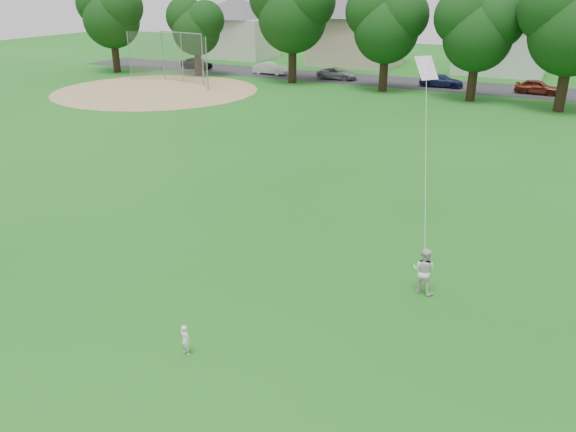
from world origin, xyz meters
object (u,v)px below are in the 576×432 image
at_px(toddler, 185,340).
at_px(kite, 426,157).
at_px(older_boy, 424,271).
at_px(baseball_backstop, 178,58).

bearing_deg(toddler, kite, -106.02).
bearing_deg(older_boy, baseball_backstop, -34.65).
bearing_deg(baseball_backstop, older_boy, -43.72).
relative_size(older_boy, kite, 0.21).
height_order(older_boy, baseball_backstop, baseball_backstop).
xyz_separation_m(toddler, older_boy, (4.68, 5.77, 0.31)).
height_order(older_boy, kite, kite).
bearing_deg(kite, older_boy, -72.02).
distance_m(older_boy, baseball_backstop, 42.15).
relative_size(kite, baseball_backstop, 0.69).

